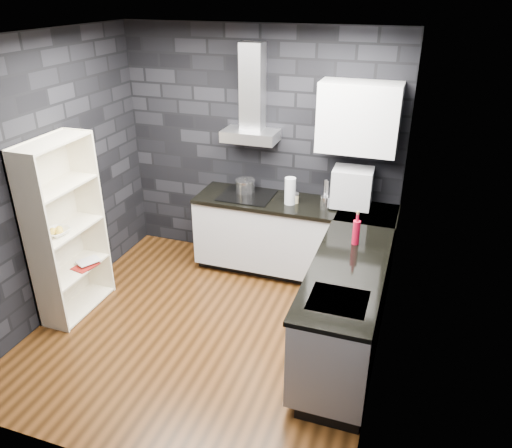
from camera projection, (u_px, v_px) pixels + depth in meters
The scene contains 28 objects.
ground at pixel (207, 330), 4.88m from camera, with size 3.20×3.20×0.00m, color #482810.
ceiling at pixel (192, 37), 3.70m from camera, with size 3.20×3.20×0.00m, color white.
wall_back at pixel (260, 150), 5.68m from camera, with size 3.20×0.05×2.70m, color black.
wall_front at pixel (84, 308), 2.91m from camera, with size 3.20×0.05×2.70m, color black.
wall_left at pixel (46, 181), 4.77m from camera, with size 0.05×3.20×2.70m, color black.
wall_right at pixel (394, 231), 3.82m from camera, with size 0.05×3.20×2.70m, color black.
toekick_back at pixel (293, 267), 5.85m from camera, with size 2.18×0.50×0.10m, color black.
toekick_right at pixel (346, 349), 4.55m from camera, with size 0.50×1.78×0.10m, color black.
counter_back_cab at pixel (293, 236), 5.63m from camera, with size 2.20×0.60×0.76m, color #BBBBC0.
counter_right_cab at pixel (345, 309), 4.38m from camera, with size 0.60×1.80×0.76m, color #BBBBC0.
counter_back_top at pixel (294, 204), 5.45m from camera, with size 2.20×0.62×0.04m, color black.
counter_right_top at pixel (348, 270), 4.21m from camera, with size 0.62×1.80×0.04m, color black.
counter_corner_top at pixel (368, 214), 5.22m from camera, with size 0.62×0.62×0.04m, color black.
hood_body at pixel (250, 136), 5.43m from camera, with size 0.60×0.34×0.12m, color silver.
hood_chimney at pixel (252, 87), 5.27m from camera, with size 0.24×0.20×0.90m, color silver.
upper_cabinet at pixel (359, 118), 4.97m from camera, with size 0.80×0.35×0.70m, color white.
cooktop at pixel (247, 195), 5.61m from camera, with size 0.58×0.50×0.01m, color black.
sink_rim at pixel (338, 301), 3.77m from camera, with size 0.44×0.40×0.01m, color silver.
pot at pixel (245, 186), 5.67m from camera, with size 0.21×0.21×0.13m, color silver.
glass_vase at pixel (290, 191), 5.35m from camera, with size 0.12×0.12×0.29m, color silver.
storage_jar at pixel (295, 199), 5.41m from camera, with size 0.08×0.08×0.10m, color tan.
utensil_crock at pixel (325, 202), 5.27m from camera, with size 0.10×0.10×0.14m, color silver.
appliance_garage at pixel (352, 187), 5.24m from camera, with size 0.41×0.32×0.41m, color #B2B3BA.
red_bottle at pixel (356, 232), 4.53m from camera, with size 0.07×0.07×0.23m, color #A40A25.
bookshelf at pixel (66, 230), 4.83m from camera, with size 0.34×0.80×1.80m, color #F2E8C8.
fruit_bowl at pixel (57, 232), 4.72m from camera, with size 0.23×0.23×0.06m, color white.
book_red at pixel (77, 255), 5.06m from camera, with size 0.18×0.02×0.25m, color maroon.
book_second at pixel (83, 250), 5.11m from camera, with size 0.16×0.02×0.22m, color #B2B2B2.
Camera 1 is at (1.73, -3.57, 3.06)m, focal length 35.00 mm.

